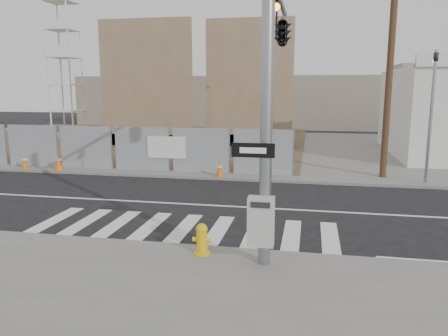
% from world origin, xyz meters
% --- Properties ---
extents(ground, '(100.00, 100.00, 0.00)m').
position_xyz_m(ground, '(0.00, 0.00, 0.00)').
color(ground, black).
rests_on(ground, ground).
extents(sidewalk_far, '(50.00, 20.00, 0.12)m').
position_xyz_m(sidewalk_far, '(0.00, 14.00, 0.06)').
color(sidewalk_far, slate).
rests_on(sidewalk_far, ground).
extents(signal_pole, '(0.96, 5.87, 7.00)m').
position_xyz_m(signal_pole, '(2.49, -2.05, 4.78)').
color(signal_pole, gray).
rests_on(signal_pole, sidewalk_near).
extents(far_signal_pole, '(0.16, 0.20, 5.60)m').
position_xyz_m(far_signal_pole, '(8.00, 4.60, 3.48)').
color(far_signal_pole, gray).
rests_on(far_signal_pole, sidewalk_far).
extents(chain_link_fence, '(24.60, 0.04, 2.00)m').
position_xyz_m(chain_link_fence, '(-10.00, 5.00, 1.12)').
color(chain_link_fence, gray).
rests_on(chain_link_fence, sidewalk_far).
extents(concrete_wall_left, '(6.00, 1.30, 8.00)m').
position_xyz_m(concrete_wall_left, '(-7.00, 13.08, 3.38)').
color(concrete_wall_left, '#786048').
rests_on(concrete_wall_left, sidewalk_far).
extents(concrete_wall_right, '(5.50, 1.30, 8.00)m').
position_xyz_m(concrete_wall_right, '(-0.50, 14.08, 3.38)').
color(concrete_wall_right, '#786048').
rests_on(concrete_wall_right, sidewalk_far).
extents(crane_tower, '(2.60, 2.60, 18.15)m').
position_xyz_m(crane_tower, '(-15.00, 17.00, 9.02)').
color(crane_tower, slate).
rests_on(crane_tower, sidewalk_far).
extents(utility_pole_right, '(1.60, 0.28, 10.00)m').
position_xyz_m(utility_pole_right, '(6.50, 5.50, 5.20)').
color(utility_pole_right, '#503825').
rests_on(utility_pole_right, sidewalk_far).
extents(fire_hydrant, '(0.46, 0.46, 0.72)m').
position_xyz_m(fire_hydrant, '(1.04, -4.55, 0.48)').
color(fire_hydrant, '#E5BA0C').
rests_on(fire_hydrant, sidewalk_near).
extents(traffic_cone_b, '(0.38, 0.38, 0.69)m').
position_xyz_m(traffic_cone_b, '(-9.78, 4.22, 0.45)').
color(traffic_cone_b, orange).
rests_on(traffic_cone_b, sidewalk_far).
extents(traffic_cone_c, '(0.49, 0.49, 0.77)m').
position_xyz_m(traffic_cone_c, '(-8.01, 4.22, 0.49)').
color(traffic_cone_c, orange).
rests_on(traffic_cone_c, sidewalk_far).
extents(traffic_cone_d, '(0.42, 0.42, 0.67)m').
position_xyz_m(traffic_cone_d, '(-0.39, 4.22, 0.44)').
color(traffic_cone_d, '#E05E0B').
rests_on(traffic_cone_d, sidewalk_far).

